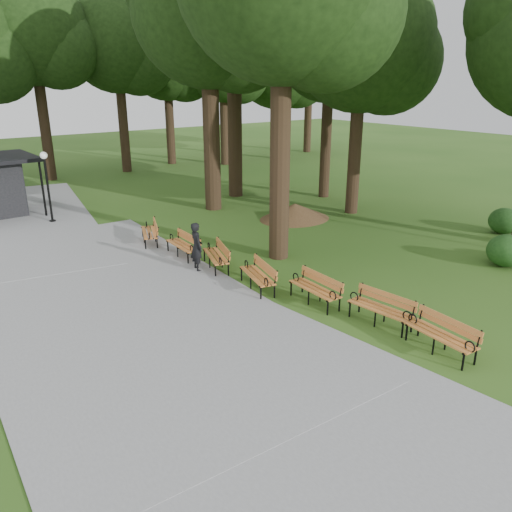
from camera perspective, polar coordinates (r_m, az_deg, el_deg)
ground at (r=15.09m, az=2.00°, el=-4.94°), size 100.00×100.00×0.00m
path at (r=15.74m, az=-16.58°, el=-4.62°), size 12.00×38.00×0.06m
person at (r=17.17m, az=-6.68°, el=1.03°), size 0.51×0.68×1.69m
lamp_post at (r=24.42m, az=-22.53°, el=8.69°), size 0.32×0.32×3.18m
dirt_mound at (r=23.66m, az=4.37°, el=5.04°), size 2.88×2.88×0.72m
bench_0 at (r=12.95m, az=20.03°, el=-8.41°), size 0.79×1.94×0.88m
bench_1 at (r=13.88m, az=13.80°, el=-5.82°), size 0.85×1.96×0.88m
bench_2 at (r=14.81m, az=6.61°, el=-3.71°), size 0.72×1.93×0.88m
bench_3 at (r=15.67m, az=0.15°, el=-2.24°), size 1.11×2.00×0.88m
bench_4 at (r=17.43m, az=-4.54°, el=-0.01°), size 1.21×2.00×0.88m
bench_5 at (r=18.68m, az=-8.23°, el=1.18°), size 0.72×1.92×0.88m
bench_6 at (r=20.48m, az=-11.90°, el=2.60°), size 1.29×2.00×0.88m
lawn_tree_1 at (r=24.53m, az=11.82°, el=22.64°), size 6.28×6.28×10.93m
lawn_tree_2 at (r=25.02m, az=-5.42°, el=25.72°), size 6.83×6.83×12.49m
lawn_tree_4 at (r=28.05m, az=-2.58°, el=26.61°), size 6.59×6.59×13.12m
lawn_tree_5 at (r=27.84m, az=8.32°, el=22.00°), size 5.36×5.36×10.30m
tree_backdrop at (r=37.10m, az=-12.85°, el=22.09°), size 37.71×10.15×16.44m
shrub_0 at (r=19.75m, az=26.09°, el=-1.00°), size 1.32×1.32×1.12m
shrub_1 at (r=23.84m, az=25.94°, el=2.31°), size 1.28×1.28×1.09m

